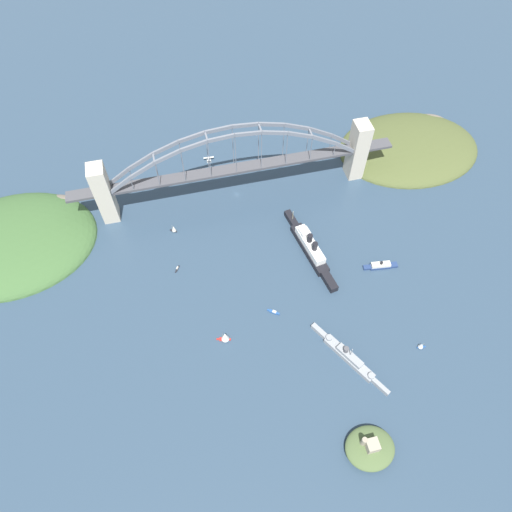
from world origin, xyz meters
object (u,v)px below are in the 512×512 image
(harbor_arch_bridge, at_px, (235,169))
(harbor_ferry_steamer, at_px, (381,265))
(small_boat_1, at_px, (421,346))
(fort_island_mid_harbor, at_px, (370,448))
(small_boat_2, at_px, (174,229))
(small_boat_3, at_px, (177,269))
(naval_cruiser, at_px, (349,357))
(seaplane_taxiing_near_bridge, at_px, (209,159))
(small_boat_0, at_px, (225,336))
(small_boat_4, at_px, (274,312))
(ocean_liner, at_px, (310,247))

(harbor_arch_bridge, bearing_deg, harbor_ferry_steamer, 132.69)
(small_boat_1, bearing_deg, harbor_ferry_steamer, -88.89)
(fort_island_mid_harbor, height_order, small_boat_1, fort_island_mid_harbor)
(harbor_arch_bridge, relative_size, small_boat_2, 35.85)
(fort_island_mid_harbor, height_order, small_boat_3, fort_island_mid_harbor)
(harbor_arch_bridge, bearing_deg, naval_cruiser, 104.35)
(small_boat_1, relative_size, small_boat_3, 1.07)
(seaplane_taxiing_near_bridge, xyz_separation_m, small_boat_0, (21.98, 193.21, 3.28))
(small_boat_3, xyz_separation_m, small_boat_4, (-68.01, 58.25, 0.08))
(harbor_arch_bridge, distance_m, seaplane_taxiing_near_bridge, 60.92)
(small_boat_1, distance_m, small_boat_2, 224.81)
(harbor_arch_bridge, distance_m, small_boat_1, 212.02)
(small_boat_4, bearing_deg, small_boat_3, -40.58)
(ocean_liner, xyz_separation_m, small_boat_2, (110.05, -48.65, -1.89))
(seaplane_taxiing_near_bridge, bearing_deg, small_boat_1, 117.00)
(harbor_ferry_steamer, relative_size, fort_island_mid_harbor, 0.89)
(harbor_arch_bridge, xyz_separation_m, small_boat_4, (-2.20, 129.52, -31.85))
(small_boat_0, xyz_separation_m, small_boat_1, (-141.00, 40.37, -2.14))
(ocean_liner, height_order, seaplane_taxiing_near_bridge, ocean_liner)
(ocean_liner, bearing_deg, naval_cruiser, 89.36)
(harbor_ferry_steamer, xyz_separation_m, small_boat_0, (139.54, 34.69, 3.44))
(harbor_arch_bridge, distance_m, ocean_liner, 96.14)
(harbor_ferry_steamer, distance_m, small_boat_2, 180.91)
(harbor_arch_bridge, xyz_separation_m, naval_cruiser, (-45.92, 179.52, -29.47))
(harbor_arch_bridge, relative_size, ocean_liner, 3.27)
(ocean_liner, height_order, naval_cruiser, ocean_liner)
(harbor_arch_bridge, height_order, small_boat_1, harbor_arch_bridge)
(seaplane_taxiing_near_bridge, height_order, small_boat_0, small_boat_0)
(naval_cruiser, relative_size, seaplane_taxiing_near_bridge, 6.34)
(small_boat_0, distance_m, small_boat_1, 146.68)
(ocean_liner, relative_size, fort_island_mid_harbor, 2.70)
(seaplane_taxiing_near_bridge, bearing_deg, small_boat_3, 68.18)
(naval_cruiser, bearing_deg, small_boat_3, -44.09)
(fort_island_mid_harbor, bearing_deg, harbor_ferry_steamer, -115.04)
(naval_cruiser, bearing_deg, harbor_arch_bridge, -75.65)
(harbor_arch_bridge, xyz_separation_m, ocean_liner, (-47.04, 79.37, -27.04))
(fort_island_mid_harbor, distance_m, small_boat_1, 87.41)
(small_boat_2, height_order, small_boat_4, small_boat_2)
(ocean_liner, height_order, harbor_ferry_steamer, ocean_liner)
(harbor_ferry_steamer, bearing_deg, small_boat_3, -12.69)
(small_boat_1, relative_size, small_boat_4, 0.80)
(harbor_arch_bridge, distance_m, fort_island_mid_harbor, 247.49)
(harbor_ferry_steamer, distance_m, small_boat_3, 170.21)
(naval_cruiser, distance_m, small_boat_4, 66.46)
(naval_cruiser, relative_size, harbor_ferry_steamer, 2.24)
(seaplane_taxiing_near_bridge, height_order, small_boat_1, small_boat_1)
(harbor_arch_bridge, xyz_separation_m, harbor_ferry_steamer, (-100.24, 108.67, -30.58))
(small_boat_4, bearing_deg, seaplane_taxiing_near_bridge, -83.79)
(harbor_ferry_steamer, xyz_separation_m, small_boat_1, (-1.46, 75.05, 1.30))
(small_boat_1, height_order, small_boat_3, small_boat_1)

